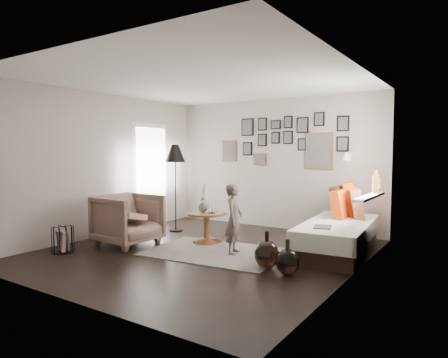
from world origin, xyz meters
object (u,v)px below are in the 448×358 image
Objects in this scene: demijohn_large at (267,254)px; daybed at (340,231)px; child at (234,219)px; vase at (203,203)px; demijohn_small at (287,262)px; floor_lamp at (175,157)px; magazine_basket at (63,240)px; pedestal_table at (207,229)px; armchair at (128,220)px.

daybed is at bearing 69.12° from demijohn_large.
child reaches higher than daybed.
demijohn_large is at bearing -115.78° from daybed.
demijohn_small is at bearing -24.49° from vase.
demijohn_small is at bearing -24.79° from floor_lamp.
demijohn_large is 0.37m from demijohn_small.
floor_lamp reaches higher than child.
demijohn_small is (2.98, -1.38, -1.27)m from floor_lamp.
demijohn_large is at bearing 17.68° from magazine_basket.
armchair reaches higher than pedestal_table.
vase is 1.20× the size of magazine_basket.
child is at bearing -147.16° from daybed.
demijohn_large is (3.01, 0.96, -0.00)m from magazine_basket.
daybed is 1.54m from demijohn_small.
vase is at bearing 50.06° from child.
pedestal_table is at bearing -14.04° from vase.
child is at bearing -24.60° from floor_lamp.
pedestal_table is at bearing -49.67° from armchair.
armchair is at bearing -86.56° from floor_lamp.
pedestal_table reaches higher than magazine_basket.
demijohn_large reaches higher than magazine_basket.
floor_lamp reaches higher than magazine_basket.
vase is 1.38m from floor_lamp.
floor_lamp is 3.69× the size of demijohn_small.
daybed is 4.89× the size of demijohn_small.
vase is at bearing 154.35° from demijohn_large.
vase reaches higher than demijohn_large.
armchair is 0.55× the size of floor_lamp.
floor_lamp is at bearing 5.88° from armchair.
floor_lamp reaches higher than pedestal_table.
floor_lamp is (-3.16, -0.15, 1.13)m from daybed.
child is (-1.11, 0.52, 0.36)m from demijohn_small.
magazine_basket is 3.16m from demijohn_large.
demijohn_large is at bearing 161.08° from demijohn_small.
demijohn_large is 0.92m from child.
floor_lamp reaches higher than demijohn_large.
pedestal_table reaches higher than demijohn_small.
pedestal_table is at bearing -24.60° from floor_lamp.
floor_lamp is (-0.08, 1.30, 1.03)m from armchair.
child is at bearing 152.22° from demijohn_large.
magazine_basket is 2.65m from child.
armchair is at bearing -159.67° from daybed.
armchair is at bearing 63.29° from magazine_basket.
floor_lamp is at bearing 154.63° from vase.
daybed is at bearing -68.55° from child.
child reaches higher than vase.
demijohn_small is at bearing -101.87° from daybed.
armchair is 1.84× the size of demijohn_large.
vase is 0.28× the size of floor_lamp.
child is (1.79, 0.45, 0.11)m from armchair.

